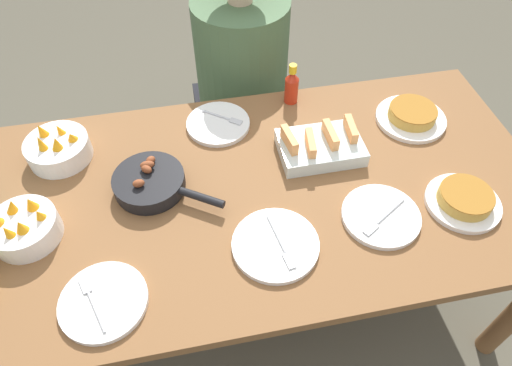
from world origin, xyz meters
name	(u,v)px	position (x,y,z in m)	size (l,w,h in m)	color
ground_plane	(256,295)	(0.00, 0.00, 0.00)	(14.00, 14.00, 0.00)	#565142
dining_table	(256,206)	(0.00, 0.00, 0.62)	(1.79, 0.89, 0.70)	brown
melon_tray	(320,146)	(0.23, 0.11, 0.73)	(0.26, 0.18, 0.10)	silver
skillet	(151,183)	(-0.31, 0.07, 0.73)	(0.32, 0.25, 0.08)	black
frittata_plate_center	(464,200)	(0.59, -0.18, 0.72)	(0.22, 0.22, 0.05)	white
frittata_plate_side	(412,116)	(0.59, 0.20, 0.72)	(0.24, 0.24, 0.05)	white
empty_plate_near_front	(276,245)	(0.01, -0.21, 0.71)	(0.24, 0.24, 0.02)	white
empty_plate_far_left	(103,302)	(-0.45, -0.29, 0.71)	(0.22, 0.22, 0.02)	white
empty_plate_far_right	(381,216)	(0.33, -0.17, 0.71)	(0.23, 0.23, 0.02)	white
empty_plate_mid_edge	(218,124)	(-0.07, 0.31, 0.71)	(0.22, 0.22, 0.02)	white
fruit_bowl_mango	(24,227)	(-0.66, -0.04, 0.74)	(0.19, 0.19, 0.12)	white
fruit_bowl_citrus	(58,148)	(-0.59, 0.26, 0.74)	(0.20, 0.20, 0.12)	white
hot_sauce_bottle	(292,86)	(0.21, 0.39, 0.77)	(0.05, 0.05, 0.15)	#B72814
person_figure	(243,99)	(0.08, 0.70, 0.48)	(0.41, 0.41, 1.19)	black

